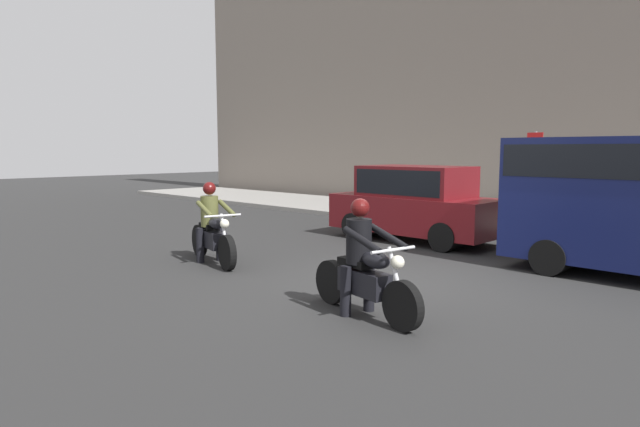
{
  "coord_description": "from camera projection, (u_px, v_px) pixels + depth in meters",
  "views": [
    {
      "loc": [
        5.32,
        -7.12,
        2.19
      ],
      "look_at": [
        -0.94,
        -0.69,
        1.12
      ],
      "focal_mm": 30.36,
      "sensor_mm": 36.0,
      "label": 1
    }
  ],
  "objects": [
    {
      "name": "sidewalk_slab",
      "position": [
        567.0,
        228.0,
        14.7
      ],
      "size": [
        40.0,
        4.4,
        0.14
      ],
      "primitive_type": "cube",
      "color": "gray",
      "rests_on": "ground_plane"
    },
    {
      "name": "motorcycle_with_rider_black_leather",
      "position": [
        364.0,
        269.0,
        7.09
      ],
      "size": [
        2.06,
        0.77,
        1.56
      ],
      "color": "black",
      "rests_on": "ground_plane"
    },
    {
      "name": "ground_plane",
      "position": [
        389.0,
        281.0,
        9.01
      ],
      "size": [
        80.0,
        80.0,
        0.0
      ],
      "primitive_type": "plane",
      "color": "#282828"
    },
    {
      "name": "pedestrian_bystander",
      "position": [
        580.0,
        191.0,
        13.69
      ],
      "size": [
        0.34,
        0.34,
        1.72
      ],
      "color": "black",
      "rests_on": "sidewalk_slab"
    },
    {
      "name": "street_sign_post",
      "position": [
        534.0,
        168.0,
        15.08
      ],
      "size": [
        0.44,
        0.08,
        2.55
      ],
      "color": "gray",
      "rests_on": "sidewalk_slab"
    },
    {
      "name": "parked_hatchback_maroon",
      "position": [
        415.0,
        202.0,
        12.93
      ],
      "size": [
        4.06,
        1.76,
        1.8
      ],
      "color": "maroon",
      "rests_on": "ground_plane"
    },
    {
      "name": "motorcycle_with_rider_olive",
      "position": [
        212.0,
        230.0,
        10.44
      ],
      "size": [
        2.16,
        0.85,
        1.57
      ],
      "color": "black",
      "rests_on": "ground_plane"
    }
  ]
}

